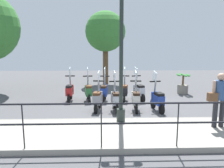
{
  "coord_description": "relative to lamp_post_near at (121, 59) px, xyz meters",
  "views": [
    {
      "loc": [
        -8.99,
        0.8,
        2.46
      ],
      "look_at": [
        0.2,
        0.5,
        0.9
      ],
      "focal_mm": 35.0,
      "sensor_mm": 36.0,
      "label": 1
    }
  ],
  "objects": [
    {
      "name": "ground_plane",
      "position": [
        2.4,
        -0.31,
        -2.12
      ],
      "size": [
        28.0,
        28.0,
        0.0
      ],
      "primitive_type": "plane",
      "color": "#4C4C4F"
    },
    {
      "name": "scooter_near_1",
      "position": [
        1.65,
        -0.71,
        -1.64
      ],
      "size": [
        1.23,
        0.44,
        1.54
      ],
      "rotation": [
        0.0,
        0.0,
        -0.08
      ],
      "color": "black",
      "rests_on": "ground_plane"
    },
    {
      "name": "scooter_far_3",
      "position": [
        3.21,
        1.25,
        -1.64
      ],
      "size": [
        1.23,
        0.46,
        1.54
      ],
      "rotation": [
        0.0,
        0.0,
        0.16
      ],
      "color": "black",
      "rests_on": "ground_plane"
    },
    {
      "name": "lamp_post_near",
      "position": [
        0.0,
        0.0,
        0.0
      ],
      "size": [
        0.26,
        0.9,
        4.43
      ],
      "color": "#232D28",
      "rests_on": "promenade_walkway"
    },
    {
      "name": "scooter_near_0",
      "position": [
        1.53,
        -1.53,
        -1.64
      ],
      "size": [
        1.23,
        0.47,
        1.54
      ],
      "rotation": [
        0.0,
        0.0,
        0.17
      ],
      "color": "black",
      "rests_on": "ground_plane"
    },
    {
      "name": "scooter_far_0",
      "position": [
        3.23,
        -1.06,
        -1.64
      ],
      "size": [
        1.2,
        0.55,
        1.54
      ],
      "rotation": [
        0.0,
        0.0,
        0.31
      ],
      "color": "black",
      "rests_on": "ground_plane"
    },
    {
      "name": "scooter_far_4",
      "position": [
        3.28,
        2.12,
        -1.64
      ],
      "size": [
        1.23,
        0.44,
        1.54
      ],
      "rotation": [
        0.0,
        0.0,
        0.02
      ],
      "color": "black",
      "rests_on": "ground_plane"
    },
    {
      "name": "scooter_far_1",
      "position": [
        3.22,
        -0.4,
        -1.64
      ],
      "size": [
        1.23,
        0.44,
        1.54
      ],
      "rotation": [
        0.0,
        0.0,
        -0.11
      ],
      "color": "black",
      "rests_on": "ground_plane"
    },
    {
      "name": "promenade_walkway",
      "position": [
        -0.75,
        -0.31,
        -2.05
      ],
      "size": [
        2.2,
        20.0,
        0.15
      ],
      "color": "gray",
      "rests_on": "ground_plane"
    },
    {
      "name": "scooter_near_3",
      "position": [
        1.71,
        0.78,
        -1.64
      ],
      "size": [
        1.23,
        0.46,
        1.54
      ],
      "rotation": [
        0.0,
        0.0,
        -0.15
      ],
      "color": "black",
      "rests_on": "ground_plane"
    },
    {
      "name": "potted_palm",
      "position": [
        4.74,
        -3.66,
        -1.68
      ],
      "size": [
        1.06,
        0.66,
        1.05
      ],
      "color": "slate",
      "rests_on": "ground_plane"
    },
    {
      "name": "fence_railing",
      "position": [
        -1.8,
        -0.31,
        -1.21
      ],
      "size": [
        0.04,
        16.03,
        1.07
      ],
      "color": "black",
      "rests_on": "promenade_walkway"
    },
    {
      "name": "scooter_far_2",
      "position": [
        3.18,
        0.53,
        -1.64
      ],
      "size": [
        1.23,
        0.44,
        1.54
      ],
      "rotation": [
        0.0,
        0.0,
        -0.09
      ],
      "color": "black",
      "rests_on": "ground_plane"
    },
    {
      "name": "scooter_near_2",
      "position": [
        1.6,
        0.09,
        -1.64
      ],
      "size": [
        1.23,
        0.44,
        1.54
      ],
      "rotation": [
        0.0,
        0.0,
        0.1
      ],
      "color": "black",
      "rests_on": "ground_plane"
    },
    {
      "name": "pedestrian_with_bag",
      "position": [
        -0.59,
        -2.78,
        -1.04
      ],
      "size": [
        0.35,
        0.64,
        1.59
      ],
      "rotation": [
        0.0,
        0.0,
        0.11
      ],
      "color": "#28282D",
      "rests_on": "promenade_walkway"
    },
    {
      "name": "tree_distant",
      "position": [
        8.09,
        0.45,
        1.31
      ],
      "size": [
        2.64,
        2.64,
        4.79
      ],
      "color": "brown",
      "rests_on": "ground_plane"
    }
  ]
}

